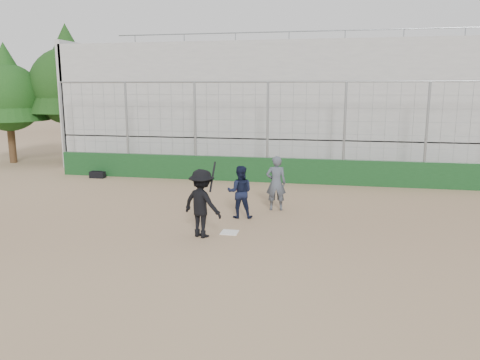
% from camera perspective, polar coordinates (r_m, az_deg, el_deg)
% --- Properties ---
extents(ground, '(90.00, 90.00, 0.00)m').
position_cam_1_polar(ground, '(12.38, -1.28, -6.46)').
color(ground, brown).
rests_on(ground, ground).
extents(home_plate, '(0.44, 0.44, 0.02)m').
position_cam_1_polar(home_plate, '(12.37, -1.28, -6.40)').
color(home_plate, white).
rests_on(home_plate, ground).
extents(backstop, '(18.10, 0.25, 4.04)m').
position_cam_1_polar(backstop, '(18.90, 3.33, 2.62)').
color(backstop, '#123A17').
rests_on(backstop, ground).
extents(bleachers, '(20.25, 6.70, 6.98)m').
position_cam_1_polar(bleachers, '(23.62, 5.09, 9.06)').
color(bleachers, '#A0A0A0').
rests_on(bleachers, ground).
extents(tree_left, '(4.48, 4.48, 7.00)m').
position_cam_1_polar(tree_left, '(26.31, -20.23, 11.83)').
color(tree_left, '#392714').
rests_on(tree_left, ground).
extents(tree_right, '(3.84, 3.84, 6.00)m').
position_cam_1_polar(tree_right, '(26.47, -26.55, 9.98)').
color(tree_right, '#3B2715').
rests_on(tree_right, ground).
extents(batter_at_plate, '(1.30, 1.05, 1.90)m').
position_cam_1_polar(batter_at_plate, '(11.89, -4.67, -2.85)').
color(batter_at_plate, black).
rests_on(batter_at_plate, ground).
extents(catcher_crouched, '(0.81, 0.66, 1.06)m').
position_cam_1_polar(catcher_crouched, '(13.64, -0.00, -2.50)').
color(catcher_crouched, black).
rests_on(catcher_crouched, ground).
extents(umpire, '(0.68, 0.51, 1.54)m').
position_cam_1_polar(umpire, '(14.52, 4.40, -0.72)').
color(umpire, '#454C57').
rests_on(umpire, ground).
extents(equipment_bag, '(0.65, 0.28, 0.32)m').
position_cam_1_polar(equipment_bag, '(20.76, -16.98, 0.62)').
color(equipment_bag, black).
rests_on(equipment_bag, ground).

